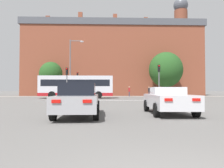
{
  "coord_description": "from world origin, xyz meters",
  "views": [
    {
      "loc": [
        -0.94,
        -2.32,
        1.21
      ],
      "look_at": [
        0.15,
        29.26,
        2.05
      ],
      "focal_mm": 35.0,
      "sensor_mm": 36.0,
      "label": 1
    }
  ],
  "objects": [
    {
      "name": "car_saloon_left",
      "position": [
        -2.14,
        7.82,
        0.77
      ],
      "size": [
        1.98,
        4.81,
        1.52
      ],
      "rotation": [
        0.0,
        0.0,
        0.02
      ],
      "color": "#9E9EA3",
      "rests_on": "ground_plane"
    },
    {
      "name": "brick_civic_building",
      "position": [
        1.05,
        46.18,
        7.99
      ],
      "size": [
        37.85,
        10.77,
        22.03
      ],
      "color": "brown",
      "rests_on": "ground_plane"
    },
    {
      "name": "pedestrian_walking_east",
      "position": [
        7.15,
        37.03,
        1.05
      ],
      "size": [
        0.27,
        0.43,
        1.78
      ],
      "rotation": [
        0.0,
        0.0,
        1.7
      ],
      "color": "#333851",
      "rests_on": "ground_plane"
    },
    {
      "name": "bus_crossing_lead",
      "position": [
        -4.93,
        28.91,
        1.7
      ],
      "size": [
        10.27,
        2.73,
        3.16
      ],
      "rotation": [
        0.0,
        0.0,
        1.57
      ],
      "color": "silver",
      "rests_on": "ground_plane"
    },
    {
      "name": "far_pavement",
      "position": [
        0.0,
        37.12,
        0.01
      ],
      "size": [
        69.29,
        2.5,
        0.01
      ],
      "primitive_type": "cube",
      "color": "gray",
      "rests_on": "ground_plane"
    },
    {
      "name": "car_roadster_right",
      "position": [
        2.25,
        8.51,
        0.69
      ],
      "size": [
        2.04,
        4.36,
        1.34
      ],
      "rotation": [
        0.0,
        0.0,
        -0.03
      ],
      "color": "silver",
      "rests_on": "ground_plane"
    },
    {
      "name": "traffic_light_far_left",
      "position": [
        -5.7,
        36.17,
        2.9
      ],
      "size": [
        0.26,
        0.31,
        4.33
      ],
      "color": "slate",
      "rests_on": "ground_plane"
    },
    {
      "name": "street_lamp_junction",
      "position": [
        -5.42,
        28.02,
        4.9
      ],
      "size": [
        1.94,
        0.36,
        8.18
      ],
      "color": "slate",
      "rests_on": "ground_plane"
    },
    {
      "name": "tree_kerbside",
      "position": [
        10.5,
        37.89,
        4.96
      ],
      "size": [
        6.26,
        6.26,
        8.25
      ],
      "color": "#4C3823",
      "rests_on": "ground_plane"
    },
    {
      "name": "tree_by_building",
      "position": [
        -10.95,
        38.67,
        4.18
      ],
      "size": [
        4.26,
        4.26,
        6.43
      ],
      "color": "#4C3823",
      "rests_on": "ground_plane"
    },
    {
      "name": "stop_line_strip",
      "position": [
        0.0,
        22.26,
        0.0
      ],
      "size": [
        8.36,
        0.3,
        0.01
      ],
      "primitive_type": "cube",
      "color": "silver",
      "rests_on": "ground_plane"
    },
    {
      "name": "pedestrian_waiting",
      "position": [
        3.52,
        36.74,
        1.09
      ],
      "size": [
        0.26,
        0.41,
        1.83
      ],
      "rotation": [
        0.0,
        0.0,
        4.78
      ],
      "color": "#333851",
      "rests_on": "ground_plane"
    },
    {
      "name": "traffic_light_near_right",
      "position": [
        5.31,
        22.4,
        2.75
      ],
      "size": [
        0.26,
        0.31,
        4.08
      ],
      "color": "slate",
      "rests_on": "ground_plane"
    },
    {
      "name": "traffic_light_near_left",
      "position": [
        -5.2,
        22.48,
        2.52
      ],
      "size": [
        0.26,
        0.31,
        3.71
      ],
      "color": "slate",
      "rests_on": "ground_plane"
    }
  ]
}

